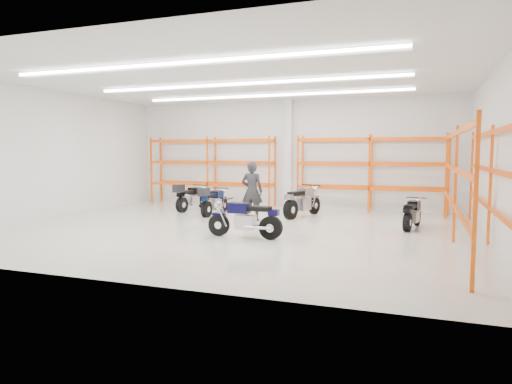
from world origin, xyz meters
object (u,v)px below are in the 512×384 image
(standing_man, at_px, (252,191))
(motorcycle_back_a, at_px, (190,198))
(motorcycle_back_c, at_px, (301,202))
(structural_column, at_px, (288,154))
(motorcycle_back_d, at_px, (412,215))
(motorcycle_main, at_px, (248,220))
(motorcycle_back_b, at_px, (213,202))

(standing_man, bearing_deg, motorcycle_back_a, -32.10)
(motorcycle_back_c, bearing_deg, motorcycle_back_a, 178.03)
(motorcycle_back_a, distance_m, structural_column, 4.51)
(motorcycle_back_a, bearing_deg, motorcycle_back_d, -10.30)
(motorcycle_back_a, xyz_separation_m, standing_man, (3.20, -1.58, 0.48))
(motorcycle_main, height_order, motorcycle_back_b, motorcycle_back_b)
(motorcycle_back_c, bearing_deg, motorcycle_back_b, -167.22)
(motorcycle_main, height_order, standing_man, standing_man)
(motorcycle_back_a, bearing_deg, motorcycle_back_c, -1.97)
(motorcycle_main, relative_size, motorcycle_back_d, 1.14)
(motorcycle_back_b, xyz_separation_m, motorcycle_back_d, (6.93, -0.64, -0.08))
(motorcycle_back_b, xyz_separation_m, motorcycle_back_c, (3.15, 0.71, 0.02))
(motorcycle_back_c, height_order, structural_column, structural_column)
(motorcycle_main, bearing_deg, structural_column, 96.94)
(motorcycle_main, xyz_separation_m, motorcycle_back_c, (0.39, 4.38, 0.04))
(motorcycle_back_a, distance_m, standing_man, 3.60)
(motorcycle_back_d, bearing_deg, motorcycle_back_a, 169.70)
(motorcycle_back_b, xyz_separation_m, structural_column, (1.90, 3.39, 1.74))
(motorcycle_main, bearing_deg, motorcycle_back_c, 84.95)
(motorcycle_back_d, bearing_deg, motorcycle_back_b, 174.69)
(motorcycle_back_d, xyz_separation_m, standing_man, (-5.14, -0.06, 0.57))
(motorcycle_back_b, bearing_deg, motorcycle_back_a, 148.24)
(motorcycle_back_d, height_order, standing_man, standing_man)
(motorcycle_main, height_order, structural_column, structural_column)
(motorcycle_back_a, xyz_separation_m, motorcycle_back_b, (1.41, -0.87, -0.01))
(motorcycle_main, height_order, motorcycle_back_a, motorcycle_back_a)
(motorcycle_main, height_order, motorcycle_back_c, motorcycle_back_c)
(motorcycle_main, bearing_deg, motorcycle_back_d, 35.96)
(motorcycle_back_c, bearing_deg, structural_column, 114.95)
(standing_man, bearing_deg, motorcycle_back_d, 174.85)
(motorcycle_main, distance_m, structural_column, 7.33)
(motorcycle_back_a, height_order, standing_man, standing_man)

